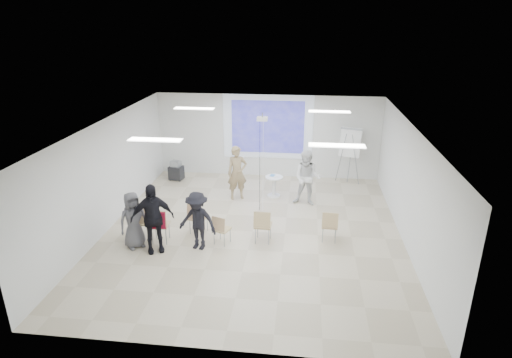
# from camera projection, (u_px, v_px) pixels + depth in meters

# --- Properties ---
(floor) EXTENTS (8.00, 9.00, 0.10)m
(floor) POSITION_uv_depth(u_px,v_px,m) (253.00, 233.00, 11.78)
(floor) COLOR beige
(floor) RESTS_ON ground
(ceiling) EXTENTS (8.00, 9.00, 0.10)m
(ceiling) POSITION_uv_depth(u_px,v_px,m) (252.00, 123.00, 10.68)
(ceiling) COLOR white
(ceiling) RESTS_ON wall_back
(wall_back) EXTENTS (8.00, 0.10, 3.00)m
(wall_back) POSITION_uv_depth(u_px,v_px,m) (268.00, 136.00, 15.45)
(wall_back) COLOR silver
(wall_back) RESTS_ON floor
(wall_left) EXTENTS (0.10, 9.00, 3.00)m
(wall_left) POSITION_uv_depth(u_px,v_px,m) (105.00, 175.00, 11.66)
(wall_left) COLOR silver
(wall_left) RESTS_ON floor
(wall_right) EXTENTS (0.10, 9.00, 3.00)m
(wall_right) POSITION_uv_depth(u_px,v_px,m) (411.00, 187.00, 10.80)
(wall_right) COLOR silver
(wall_right) RESTS_ON floor
(projection_halo) EXTENTS (3.20, 0.01, 2.30)m
(projection_halo) POSITION_uv_depth(u_px,v_px,m) (268.00, 127.00, 15.27)
(projection_halo) COLOR silver
(projection_halo) RESTS_ON wall_back
(projection_image) EXTENTS (2.60, 0.01, 1.90)m
(projection_image) POSITION_uv_depth(u_px,v_px,m) (268.00, 127.00, 15.25)
(projection_image) COLOR #2E2E9D
(projection_image) RESTS_ON wall_back
(pedestal_table) EXTENTS (0.71, 0.71, 0.71)m
(pedestal_table) POSITION_uv_depth(u_px,v_px,m) (274.00, 185.00, 13.95)
(pedestal_table) COLOR white
(pedestal_table) RESTS_ON floor
(player_left) EXTENTS (0.85, 0.72, 1.98)m
(player_left) POSITION_uv_depth(u_px,v_px,m) (237.00, 169.00, 13.59)
(player_left) COLOR #9D8560
(player_left) RESTS_ON floor
(player_right) EXTENTS (1.05, 0.90, 1.95)m
(player_right) POSITION_uv_depth(u_px,v_px,m) (307.00, 175.00, 13.15)
(player_right) COLOR white
(player_right) RESTS_ON floor
(controller_left) EXTENTS (0.07, 0.11, 0.04)m
(controller_left) POSITION_uv_depth(u_px,v_px,m) (244.00, 158.00, 13.69)
(controller_left) COLOR white
(controller_left) RESTS_ON player_left
(controller_right) EXTENTS (0.07, 0.14, 0.04)m
(controller_right) POSITION_uv_depth(u_px,v_px,m) (302.00, 162.00, 13.28)
(controller_right) COLOR white
(controller_right) RESTS_ON player_right
(chair_far_left) EXTENTS (0.45, 0.48, 0.91)m
(chair_far_left) POSITION_uv_depth(u_px,v_px,m) (141.00, 220.00, 11.21)
(chair_far_left) COLOR tan
(chair_far_left) RESTS_ON floor
(chair_left_mid) EXTENTS (0.48, 0.52, 0.95)m
(chair_left_mid) POSITION_uv_depth(u_px,v_px,m) (159.00, 223.00, 10.99)
(chair_left_mid) COLOR tan
(chair_left_mid) RESTS_ON floor
(chair_left_inner) EXTENTS (0.54, 0.56, 0.91)m
(chair_left_inner) POSITION_uv_depth(u_px,v_px,m) (197.00, 216.00, 11.45)
(chair_left_inner) COLOR tan
(chair_left_inner) RESTS_ON floor
(chair_center) EXTENTS (0.50, 0.51, 0.81)m
(chair_center) POSITION_uv_depth(u_px,v_px,m) (221.00, 228.00, 10.94)
(chair_center) COLOR tan
(chair_center) RESTS_ON floor
(chair_right_inner) EXTENTS (0.46, 0.49, 0.93)m
(chair_right_inner) POSITION_uv_depth(u_px,v_px,m) (263.00, 224.00, 11.00)
(chair_right_inner) COLOR tan
(chair_right_inner) RESTS_ON floor
(chair_right_far) EXTENTS (0.43, 0.46, 0.87)m
(chair_right_far) POSITION_uv_depth(u_px,v_px,m) (330.00, 224.00, 11.07)
(chair_right_far) COLOR tan
(chair_right_far) RESTS_ON floor
(red_jacket) EXTENTS (0.47, 0.14, 0.44)m
(red_jacket) POSITION_uv_depth(u_px,v_px,m) (157.00, 220.00, 10.81)
(red_jacket) COLOR #A2142D
(red_jacket) RESTS_ON chair_left_mid
(laptop) EXTENTS (0.39, 0.33, 0.03)m
(laptop) POSITION_uv_depth(u_px,v_px,m) (198.00, 216.00, 11.56)
(laptop) COLOR black
(laptop) RESTS_ON chair_left_inner
(audience_left) EXTENTS (1.39, 1.15, 2.06)m
(audience_left) POSITION_uv_depth(u_px,v_px,m) (152.00, 214.00, 10.45)
(audience_left) COLOR black
(audience_left) RESTS_ON floor
(audience_mid) EXTENTS (1.23, 0.84, 1.74)m
(audience_mid) POSITION_uv_depth(u_px,v_px,m) (197.00, 217.00, 10.63)
(audience_mid) COLOR black
(audience_mid) RESTS_ON floor
(audience_outer) EXTENTS (0.96, 0.94, 1.67)m
(audience_outer) POSITION_uv_depth(u_px,v_px,m) (133.00, 217.00, 10.72)
(audience_outer) COLOR #5A595E
(audience_outer) RESTS_ON floor
(flipchart_easel) EXTENTS (0.82, 0.65, 1.98)m
(flipchart_easel) POSITION_uv_depth(u_px,v_px,m) (350.00, 143.00, 14.72)
(flipchart_easel) COLOR gray
(flipchart_easel) RESTS_ON floor
(av_cart) EXTENTS (0.54, 0.46, 0.71)m
(av_cart) POSITION_uv_depth(u_px,v_px,m) (176.00, 171.00, 15.41)
(av_cart) COLOR black
(av_cart) RESTS_ON floor
(ceiling_projector) EXTENTS (0.30, 0.25, 3.00)m
(ceiling_projector) POSITION_uv_depth(u_px,v_px,m) (262.00, 123.00, 12.18)
(ceiling_projector) COLOR white
(ceiling_projector) RESTS_ON ceiling
(fluor_panel_nw) EXTENTS (1.20, 0.30, 0.02)m
(fluor_panel_nw) POSITION_uv_depth(u_px,v_px,m) (194.00, 108.00, 12.78)
(fluor_panel_nw) COLOR white
(fluor_panel_nw) RESTS_ON ceiling
(fluor_panel_ne) EXTENTS (1.20, 0.30, 0.02)m
(fluor_panel_ne) POSITION_uv_depth(u_px,v_px,m) (329.00, 112.00, 12.35)
(fluor_panel_ne) COLOR white
(fluor_panel_ne) RESTS_ON ceiling
(fluor_panel_sw) EXTENTS (1.20, 0.30, 0.02)m
(fluor_panel_sw) POSITION_uv_depth(u_px,v_px,m) (155.00, 140.00, 9.53)
(fluor_panel_sw) COLOR white
(fluor_panel_sw) RESTS_ON ceiling
(fluor_panel_se) EXTENTS (1.20, 0.30, 0.02)m
(fluor_panel_se) POSITION_uv_depth(u_px,v_px,m) (337.00, 146.00, 9.10)
(fluor_panel_se) COLOR white
(fluor_panel_se) RESTS_ON ceiling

